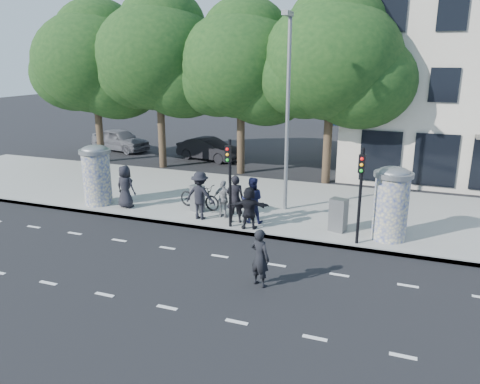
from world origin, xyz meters
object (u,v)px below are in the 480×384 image
at_px(car_left, 120,140).
at_px(ped_a, 125,187).
at_px(ped_c, 252,200).
at_px(traffic_pole_far, 361,187).
at_px(ped_f, 249,208).
at_px(ped_b, 235,199).
at_px(man_road, 260,258).
at_px(ped_e, 224,199).
at_px(car_mid, 209,149).
at_px(ad_column_left, 97,173).
at_px(street_lamp, 288,100).
at_px(traffic_pole_near, 229,175).
at_px(cabinet_left, 198,198).
at_px(cabinet_right, 338,215).
at_px(ped_d, 200,195).
at_px(ad_column_right, 391,202).
at_px(bicycle, 199,197).

bearing_deg(car_left, ped_a, -131.79).
xyz_separation_m(ped_a, ped_c, (5.76, 0.11, -0.01)).
height_order(traffic_pole_far, ped_f, traffic_pole_far).
distance_m(ped_b, ped_c, 0.66).
bearing_deg(man_road, ped_e, -35.22).
xyz_separation_m(ped_e, car_mid, (-5.44, 10.60, -0.21)).
height_order(ad_column_left, street_lamp, street_lamp).
bearing_deg(traffic_pole_near, ped_c, 52.24).
bearing_deg(ped_b, cabinet_left, -38.82).
distance_m(street_lamp, cabinet_right, 5.09).
relative_size(cabinet_right, car_mid, 0.29).
bearing_deg(ad_column_left, car_left, 120.39).
distance_m(ad_column_left, ped_e, 5.98).
bearing_deg(ped_d, traffic_pole_near, 162.95).
height_order(street_lamp, man_road, street_lamp).
relative_size(ped_b, car_left, 0.42).
height_order(ped_d, cabinet_left, ped_d).
bearing_deg(ad_column_right, traffic_pole_near, -171.11).
xyz_separation_m(traffic_pole_near, ped_a, (-5.14, 0.69, -1.15)).
height_order(ped_f, man_road, ped_f).
xyz_separation_m(street_lamp, cabinet_left, (-3.40, -1.53, -4.08)).
xyz_separation_m(ped_d, man_road, (3.99, -4.38, -0.25)).
bearing_deg(car_mid, car_left, 96.75).
xyz_separation_m(traffic_pole_far, man_road, (-2.29, -3.89, -1.36)).
distance_m(ped_f, car_left, 18.59).
height_order(ad_column_left, ped_c, ad_column_left).
relative_size(ped_b, ped_f, 1.17).
xyz_separation_m(cabinet_right, car_mid, (-10.05, 10.51, -0.06)).
bearing_deg(ped_d, car_left, -43.41).
bearing_deg(car_mid, cabinet_left, -146.18).
bearing_deg(ped_c, car_mid, -69.22).
bearing_deg(cabinet_right, street_lamp, 161.79).
bearing_deg(cabinet_right, ped_d, -157.30).
height_order(ped_c, cabinet_right, ped_c).
distance_m(street_lamp, ped_b, 4.55).
xyz_separation_m(traffic_pole_near, bicycle, (-2.08, 1.68, -1.55)).
distance_m(ad_column_left, ped_f, 7.39).
bearing_deg(ped_f, traffic_pole_near, -6.95).
bearing_deg(car_left, bicycle, -120.35).
height_order(ped_b, car_mid, ped_b).
height_order(ped_f, car_mid, ped_f).
bearing_deg(ped_c, ped_e, -18.05).
xyz_separation_m(traffic_pole_far, ped_e, (-5.45, 0.95, -1.30)).
relative_size(ad_column_left, car_left, 0.58).
distance_m(ped_e, cabinet_left, 1.41).
height_order(ad_column_left, ped_b, ad_column_left).
relative_size(man_road, cabinet_right, 1.39).
height_order(traffic_pole_near, ped_f, traffic_pole_near).
bearing_deg(ped_a, traffic_pole_far, -176.53).
distance_m(traffic_pole_far, ped_d, 6.39).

